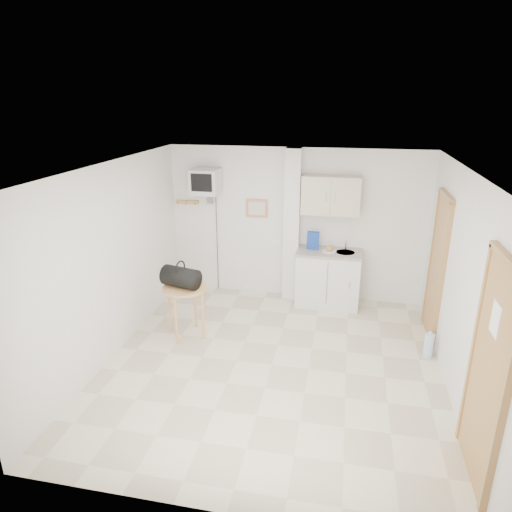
% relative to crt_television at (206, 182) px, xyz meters
% --- Properties ---
extents(ground, '(4.50, 4.50, 0.00)m').
position_rel_crt_television_xyz_m(ground, '(1.45, -2.02, -1.94)').
color(ground, beige).
rests_on(ground, ground).
extents(room_envelope, '(4.24, 4.54, 2.55)m').
position_rel_crt_television_xyz_m(room_envelope, '(1.69, -1.93, -0.40)').
color(room_envelope, white).
rests_on(room_envelope, ground).
extents(kitchenette, '(1.03, 0.58, 2.10)m').
position_rel_crt_television_xyz_m(kitchenette, '(2.02, -0.02, -1.13)').
color(kitchenette, silver).
rests_on(kitchenette, ground).
extents(crt_television, '(0.44, 0.45, 2.15)m').
position_rel_crt_television_xyz_m(crt_television, '(0.00, 0.00, 0.00)').
color(crt_television, slate).
rests_on(crt_television, ground).
extents(round_table, '(0.62, 0.62, 0.75)m').
position_rel_crt_television_xyz_m(round_table, '(0.12, -1.50, -1.29)').
color(round_table, tan).
rests_on(round_table, ground).
extents(duffel_bag, '(0.58, 0.41, 0.39)m').
position_rel_crt_television_xyz_m(duffel_bag, '(0.07, -1.50, -1.04)').
color(duffel_bag, black).
rests_on(duffel_bag, round_table).
extents(water_bottle, '(0.12, 0.12, 0.37)m').
position_rel_crt_television_xyz_m(water_bottle, '(3.43, -1.41, -1.77)').
color(water_bottle, '#B3CBEF').
rests_on(water_bottle, ground).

